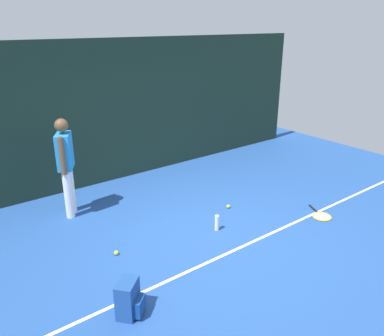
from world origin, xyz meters
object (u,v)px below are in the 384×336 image
tennis_ball_near_player (228,206)px  water_bottle (217,223)px  tennis_racket (321,216)px  backpack (129,299)px  tennis_player (66,162)px  tennis_ball_by_fence (116,253)px

tennis_ball_near_player → water_bottle: bearing=-145.5°
tennis_racket → backpack: size_ratio=1.43×
tennis_racket → tennis_ball_near_player: (-1.06, 1.21, 0.02)m
tennis_player → tennis_ball_near_player: bearing=86.5°
backpack → tennis_ball_by_fence: bearing=29.3°
tennis_player → tennis_ball_near_player: 2.92m
tennis_ball_by_fence → tennis_player: bearing=90.9°
tennis_ball_near_player → tennis_ball_by_fence: (-2.30, -0.13, 0.00)m
water_bottle → tennis_racket: bearing=-23.2°
backpack → water_bottle: size_ratio=1.70×
tennis_player → backpack: bearing=21.2°
tennis_player → backpack: tennis_player is taller
water_bottle → tennis_ball_by_fence: bearing=168.1°
water_bottle → tennis_player: bearing=129.8°
tennis_player → water_bottle: bearing=69.2°
tennis_ball_near_player → water_bottle: 0.83m
tennis_racket → tennis_player: bearing=-102.6°
tennis_ball_near_player → tennis_ball_by_fence: 2.30m
tennis_player → backpack: 2.95m
tennis_ball_near_player → tennis_player: bearing=147.0°
tennis_ball_near_player → tennis_ball_by_fence: same height
tennis_player → tennis_ball_by_fence: bearing=30.3°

